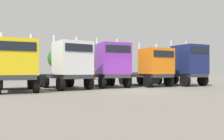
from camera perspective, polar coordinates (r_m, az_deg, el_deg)
ground at (r=17.16m, az=5.99°, el=-4.94°), size 200.00×200.00×0.00m
semi_truck_yellow at (r=17.29m, az=-21.60°, el=1.06°), size 3.03×6.35×4.01m
semi_truck_white at (r=18.81m, az=-10.12°, el=1.24°), size 2.97×6.19×4.18m
semi_truck_purple at (r=20.58m, az=-0.45°, el=1.22°), size 3.25×6.30×4.29m
semi_truck_orange at (r=22.25m, az=9.29°, el=0.69°), size 2.79×6.07×3.98m
semi_truck_navy at (r=24.16m, az=16.87°, el=1.19°), size 2.73×6.42×4.41m
oak_far_left at (r=38.45m, az=-24.85°, el=4.02°), size 3.51×3.51×6.01m
oak_far_centre at (r=38.36m, az=-12.65°, el=2.65°), size 3.25×3.25×4.97m
oak_far_right at (r=38.79m, az=-4.20°, el=3.69°), size 3.12×3.12×5.64m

